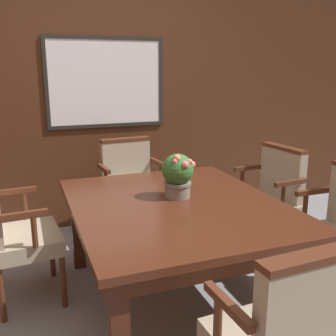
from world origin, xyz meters
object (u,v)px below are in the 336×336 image
dining_table (176,215)px  chair_left_far (14,228)px  chair_right_far (270,195)px  chair_head_near (287,334)px  chair_head_far (130,183)px  potted_plant (178,174)px

dining_table → chair_left_far: 1.10m
chair_right_far → chair_head_near: bearing=-38.2°
dining_table → chair_head_far: size_ratio=1.72×
chair_right_far → chair_left_far: size_ratio=1.00×
chair_right_far → chair_head_near: (-1.01, -1.57, 0.00)m
chair_left_far → potted_plant: bearing=-109.3°
chair_right_far → potted_plant: size_ratio=3.05×
chair_right_far → chair_head_far: same height
chair_right_far → chair_head_far: bearing=-131.9°
chair_right_far → potted_plant: (-0.98, -0.29, 0.35)m
potted_plant → chair_head_near: bearing=-91.5°
chair_right_far → chair_head_near: same height
chair_head_far → chair_left_far: bearing=-148.5°
dining_table → potted_plant: (0.05, 0.10, 0.25)m
chair_left_far → chair_head_far: size_ratio=1.00×
chair_left_far → chair_head_near: 1.88m
chair_head_near → chair_right_far: bearing=-125.7°
chair_head_far → potted_plant: potted_plant is taller
chair_head_far → chair_right_far: bearing=-42.0°
dining_table → chair_left_far: (-1.03, 0.38, -0.09)m
chair_right_far → chair_head_far: size_ratio=1.00×
chair_left_far → chair_head_far: same height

